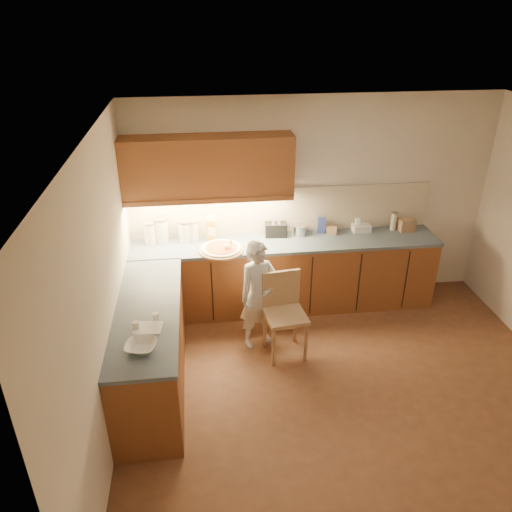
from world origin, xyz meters
name	(u,v)px	position (x,y,z in m)	size (l,w,h in m)	color
room	(366,245)	(0.00, 0.00, 1.68)	(4.54, 4.50, 2.62)	brown
l_counter	(245,296)	(-0.92, 1.25, 0.46)	(3.77, 2.62, 0.92)	brown
backsplash	(282,210)	(-0.38, 1.99, 1.21)	(3.75, 0.02, 0.58)	beige
upper_cabinets	(208,167)	(-1.27, 1.82, 1.85)	(1.95, 0.36, 0.73)	brown
pizza_on_board	(222,249)	(-1.17, 1.54, 0.94)	(0.53, 0.53, 0.21)	#A78153
child	(259,295)	(-0.80, 0.96, 0.64)	(0.47, 0.31, 1.28)	silver
wooden_chair	(284,308)	(-0.55, 0.80, 0.55)	(0.47, 0.47, 0.95)	tan
mixing_bowl	(141,346)	(-1.95, -0.23, 0.95)	(0.26, 0.26, 0.06)	silver
canister_a	(150,233)	(-2.00, 1.83, 1.06)	(0.14, 0.14, 0.28)	white
canister_b	(161,230)	(-1.87, 1.87, 1.08)	(0.18, 0.18, 0.31)	white
canister_c	(185,231)	(-1.59, 1.83, 1.06)	(0.15, 0.15, 0.28)	white
canister_d	(192,230)	(-1.50, 1.86, 1.06)	(0.17, 0.17, 0.27)	silver
oil_jug	(212,229)	(-1.26, 1.82, 1.07)	(0.13, 0.11, 0.33)	gold
toaster	(276,230)	(-0.47, 1.87, 1.01)	(0.28, 0.17, 0.17)	black
steel_pot	(300,230)	(-0.17, 1.86, 0.99)	(0.17, 0.17, 0.13)	#B5B5BB
blue_box	(321,225)	(0.11, 1.90, 1.02)	(0.10, 0.07, 0.20)	#303F91
card_box_a	(332,230)	(0.24, 1.86, 0.97)	(0.13, 0.09, 0.09)	#977451
white_bottle	(357,225)	(0.58, 1.90, 1.00)	(0.05, 0.05, 0.16)	white
flat_pack	(361,228)	(0.63, 1.87, 0.96)	(0.22, 0.16, 0.09)	silver
tall_jar	(394,221)	(1.04, 1.86, 1.04)	(0.08, 0.08, 0.24)	silver
card_box_b	(406,225)	(1.20, 1.83, 1.00)	(0.20, 0.16, 0.16)	tan
dough_cloth	(148,328)	(-1.91, 0.06, 0.93)	(0.25, 0.20, 0.02)	white
spice_jar_a	(136,326)	(-2.01, 0.06, 0.96)	(0.06, 0.06, 0.08)	white
spice_jar_b	(156,317)	(-1.85, 0.19, 0.96)	(0.06, 0.06, 0.08)	white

